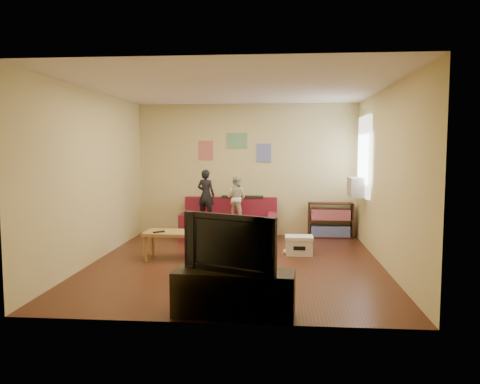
# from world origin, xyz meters

# --- Properties ---
(room_shell) EXTENTS (4.52, 5.02, 2.72)m
(room_shell) POSITION_xyz_m (0.00, 0.00, 1.35)
(room_shell) COLOR #4A2215
(room_shell) RESTS_ON ground
(sofa) EXTENTS (1.88, 0.86, 0.83)m
(sofa) POSITION_xyz_m (-0.31, 2.06, 0.28)
(sofa) COLOR maroon
(sofa) RESTS_ON ground
(child_a) EXTENTS (0.42, 0.34, 0.99)m
(child_a) POSITION_xyz_m (-0.76, 1.90, 0.89)
(child_a) COLOR black
(child_a) RESTS_ON sofa
(child_b) EXTENTS (0.52, 0.47, 0.87)m
(child_b) POSITION_xyz_m (-0.16, 1.90, 0.83)
(child_b) COLOR beige
(child_b) RESTS_ON sofa
(coffee_table) EXTENTS (1.00, 0.55, 0.45)m
(coffee_table) POSITION_xyz_m (-1.00, 0.26, 0.39)
(coffee_table) COLOR #AC8144
(coffee_table) RESTS_ON ground
(remote) EXTENTS (0.18, 0.16, 0.02)m
(remote) POSITION_xyz_m (-1.25, 0.14, 0.46)
(remote) COLOR black
(remote) RESTS_ON coffee_table
(game_controller) EXTENTS (0.15, 0.07, 0.03)m
(game_controller) POSITION_xyz_m (-0.80, 0.31, 0.46)
(game_controller) COLOR white
(game_controller) RESTS_ON coffee_table
(bookshelf) EXTENTS (0.88, 0.26, 0.71)m
(bookshelf) POSITION_xyz_m (1.70, 2.30, 0.32)
(bookshelf) COLOR #331610
(bookshelf) RESTS_ON ground
(window) EXTENTS (0.04, 1.08, 1.48)m
(window) POSITION_xyz_m (2.22, 1.65, 1.64)
(window) COLOR white
(window) RESTS_ON room_shell
(ac_unit) EXTENTS (0.28, 0.55, 0.35)m
(ac_unit) POSITION_xyz_m (2.10, 1.65, 1.08)
(ac_unit) COLOR #B7B2A3
(ac_unit) RESTS_ON window
(artwork_left) EXTENTS (0.30, 0.01, 0.40)m
(artwork_left) POSITION_xyz_m (-0.85, 2.48, 1.75)
(artwork_left) COLOR #D87266
(artwork_left) RESTS_ON room_shell
(artwork_center) EXTENTS (0.42, 0.01, 0.32)m
(artwork_center) POSITION_xyz_m (-0.20, 2.48, 1.95)
(artwork_center) COLOR #72B27F
(artwork_center) RESTS_ON room_shell
(artwork_right) EXTENTS (0.30, 0.01, 0.38)m
(artwork_right) POSITION_xyz_m (0.35, 2.48, 1.70)
(artwork_right) COLOR #727FCC
(artwork_right) RESTS_ON room_shell
(file_box) EXTENTS (0.46, 0.35, 0.32)m
(file_box) POSITION_xyz_m (1.01, 0.72, 0.16)
(file_box) COLOR white
(file_box) RESTS_ON ground
(tv_stand) EXTENTS (1.33, 0.53, 0.49)m
(tv_stand) POSITION_xyz_m (0.18, -2.25, 0.24)
(tv_stand) COLOR black
(tv_stand) RESTS_ON ground
(television) EXTENTS (1.05, 0.58, 0.63)m
(television) POSITION_xyz_m (0.18, -2.25, 0.80)
(television) COLOR black
(television) RESTS_ON tv_stand
(tissue) EXTENTS (0.11, 0.11, 0.09)m
(tissue) POSITION_xyz_m (0.78, 0.73, 0.04)
(tissue) COLOR white
(tissue) RESTS_ON ground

